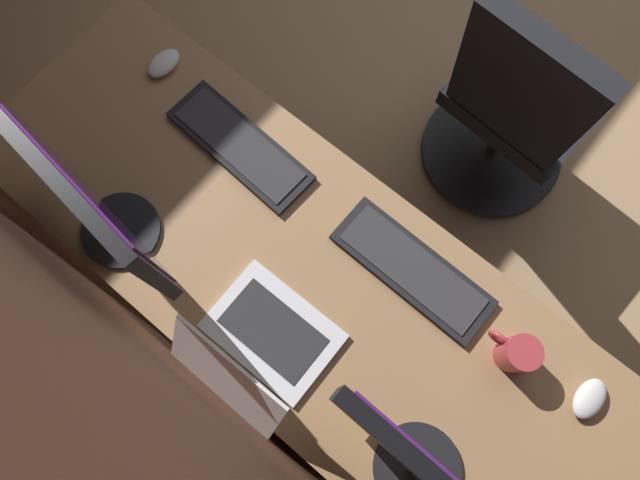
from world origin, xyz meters
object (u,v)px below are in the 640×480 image
(laptop_leftmost, at_px, (255,349))
(coffee_mug, at_px, (517,353))
(mouse_main, at_px, (589,399))
(office_chair, at_px, (515,111))
(keyboard_main, at_px, (240,146))
(keyboard_spare, at_px, (412,269))
(drawer_pedestal, at_px, (360,357))
(monitor_primary, at_px, (81,195))
(mouse_spare, at_px, (164,63))

(laptop_leftmost, relative_size, coffee_mug, 2.46)
(mouse_main, height_order, office_chair, office_chair)
(keyboard_main, xyz_separation_m, keyboard_spare, (-0.55, -0.02, 0.00))
(keyboard_main, bearing_deg, coffee_mug, -179.56)
(drawer_pedestal, bearing_deg, office_chair, -83.70)
(mouse_main, xyz_separation_m, office_chair, (0.56, -0.71, -0.29))
(coffee_mug, bearing_deg, drawer_pedestal, 36.35)
(drawer_pedestal, relative_size, keyboard_spare, 1.65)
(laptop_leftmost, height_order, office_chair, office_chair)
(laptop_leftmost, xyz_separation_m, coffee_mug, (-0.47, -0.38, 0.00))
(monitor_primary, relative_size, keyboard_main, 1.24)
(drawer_pedestal, distance_m, mouse_spare, 1.03)
(keyboard_spare, relative_size, mouse_main, 4.06)
(keyboard_main, height_order, mouse_main, mouse_main)
(laptop_leftmost, bearing_deg, mouse_main, -148.42)
(keyboard_spare, bearing_deg, office_chair, -84.98)
(drawer_pedestal, height_order, laptop_leftmost, laptop_leftmost)
(coffee_mug, bearing_deg, keyboard_main, 0.44)
(monitor_primary, xyz_separation_m, mouse_spare, (0.25, -0.41, -0.23))
(office_chair, bearing_deg, keyboard_spare, 95.02)
(laptop_leftmost, distance_m, mouse_main, 0.78)
(keyboard_spare, xyz_separation_m, mouse_spare, (0.88, -0.03, 0.01))
(mouse_spare, xyz_separation_m, office_chair, (-0.81, -0.70, -0.29))
(laptop_leftmost, relative_size, mouse_spare, 2.92)
(keyboard_main, distance_m, mouse_spare, 0.33)
(mouse_spare, bearing_deg, mouse_main, 179.53)
(monitor_primary, distance_m, keyboard_main, 0.44)
(laptop_leftmost, distance_m, keyboard_main, 0.54)
(drawer_pedestal, xyz_separation_m, keyboard_spare, (0.04, -0.21, 0.39))
(mouse_main, xyz_separation_m, mouse_spare, (1.37, -0.01, 0.00))
(mouse_spare, bearing_deg, laptop_leftmost, 149.53)
(mouse_main, height_order, mouse_spare, same)
(coffee_mug, height_order, office_chair, office_chair)
(drawer_pedestal, xyz_separation_m, mouse_main, (-0.46, -0.23, 0.40))
(monitor_primary, bearing_deg, mouse_main, -160.45)
(monitor_primary, bearing_deg, keyboard_spare, -148.46)
(mouse_main, distance_m, mouse_spare, 1.37)
(keyboard_spare, distance_m, office_chair, 0.78)
(drawer_pedestal, distance_m, keyboard_spare, 0.45)
(keyboard_spare, height_order, office_chair, office_chair)
(keyboard_spare, relative_size, office_chair, 0.44)
(monitor_primary, distance_m, laptop_leftmost, 0.51)
(keyboard_main, bearing_deg, office_chair, -123.26)
(coffee_mug, distance_m, office_chair, 0.89)
(drawer_pedestal, relative_size, mouse_main, 6.68)
(monitor_primary, bearing_deg, office_chair, -117.05)
(keyboard_main, xyz_separation_m, mouse_main, (-1.05, -0.04, 0.01))
(keyboard_main, relative_size, keyboard_spare, 1.01)
(monitor_primary, xyz_separation_m, mouse_main, (-1.13, -0.40, -0.23))
(mouse_main, bearing_deg, office_chair, -51.54)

